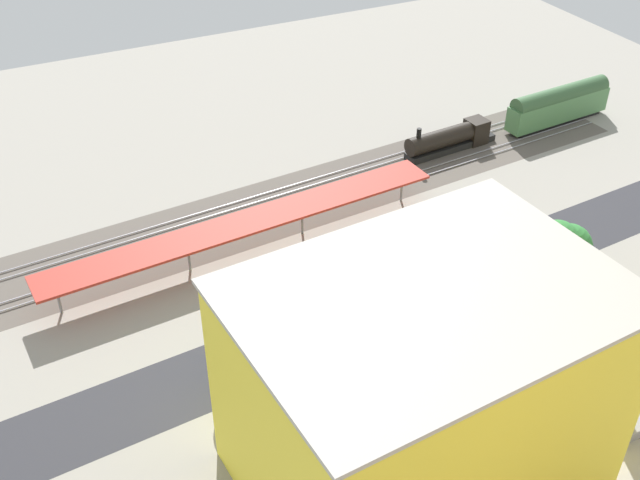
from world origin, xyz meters
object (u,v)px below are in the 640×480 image
object	(u,v)px
parked_car_2	(371,287)
parked_car_3	(320,297)
parked_car_0	(449,258)
street_tree_1	(332,326)
platform_canopy_near	(246,223)
street_tree_3	(233,354)
street_tree_0	(264,346)
traffic_light	(449,284)
passenger_coach	(559,104)
construction_building	(421,390)
box_truck_0	(411,308)
street_tree_4	(557,245)
parked_car_1	(411,272)
box_truck_1	(369,325)
locomotive	(452,138)
street_tree_2	(569,246)

from	to	relation	value
parked_car_2	parked_car_3	xyz separation A→B (m)	(6.08, -0.92, -0.00)
parked_car_0	parked_car_3	xyz separation A→B (m)	(17.24, -0.20, 0.02)
parked_car_0	street_tree_1	size ratio (longest dim) A/B	0.60
platform_canopy_near	street_tree_3	bearing A→B (deg)	65.29
street_tree_0	traffic_light	size ratio (longest dim) A/B	0.92
passenger_coach	parked_car_2	distance (m)	53.66
street_tree_0	construction_building	bearing A→B (deg)	115.96
street_tree_0	box_truck_0	bearing A→B (deg)	-175.97
street_tree_4	passenger_coach	bearing A→B (deg)	-131.16
parked_car_3	street_tree_3	bearing A→B (deg)	31.69
parked_car_1	street_tree_4	distance (m)	16.85
box_truck_1	street_tree_3	xyz separation A→B (m)	(15.43, 0.80, 2.92)
construction_building	street_tree_3	xyz separation A→B (m)	(10.77, -15.83, -5.15)
passenger_coach	street_tree_3	world-z (taller)	street_tree_3
street_tree_0	parked_car_1	bearing A→B (deg)	-160.11
parked_car_3	street_tree_4	world-z (taller)	street_tree_4
parked_car_3	box_truck_1	world-z (taller)	box_truck_1
street_tree_0	street_tree_1	distance (m)	7.12
locomotive	parked_car_2	size ratio (longest dim) A/B	3.41
street_tree_2	parked_car_0	bearing A→B (deg)	-39.35
parked_car_0	street_tree_4	world-z (taller)	street_tree_4
parked_car_1	traffic_light	world-z (taller)	traffic_light
platform_canopy_near	street_tree_0	size ratio (longest dim) A/B	7.58
passenger_coach	street_tree_4	xyz separation A→B (m)	(27.69, 31.68, 1.82)
passenger_coach	street_tree_1	world-z (taller)	street_tree_1
parked_car_2	platform_canopy_near	bearing A→B (deg)	-54.85
parked_car_3	box_truck_1	size ratio (longest dim) A/B	0.43
parked_car_0	construction_building	xyz separation A→B (m)	(19.79, 23.86, 9.09)
construction_building	street_tree_0	distance (m)	18.24
platform_canopy_near	locomotive	bearing A→B (deg)	-164.00
passenger_coach	street_tree_3	xyz separation A→B (m)	(67.10, 31.74, 1.42)
parked_car_0	street_tree_1	distance (m)	22.56
parked_car_1	street_tree_4	size ratio (longest dim) A/B	0.51
parked_car_2	locomotive	bearing A→B (deg)	-138.40
construction_building	street_tree_1	distance (m)	15.85
street_tree_2	street_tree_4	xyz separation A→B (m)	(1.46, -0.49, 0.37)
passenger_coach	traffic_light	xyz separation A→B (m)	(42.48, 31.98, 1.53)
street_tree_3	parked_car_2	bearing A→B (deg)	-159.38
platform_canopy_near	construction_building	bearing A→B (deg)	91.66
locomotive	parked_car_0	size ratio (longest dim) A/B	3.61
construction_building	street_tree_3	bearing A→B (deg)	-59.90
street_tree_3	traffic_light	world-z (taller)	traffic_light
box_truck_1	street_tree_0	world-z (taller)	street_tree_0
parked_car_1	traffic_light	xyz separation A→B (m)	(0.50, 8.06, 4.13)
street_tree_1	street_tree_4	xyz separation A→B (m)	(-29.20, -0.84, 0.18)
traffic_light	box_truck_0	bearing A→B (deg)	-20.45
parked_car_1	street_tree_3	world-z (taller)	street_tree_3
parked_car_1	street_tree_0	size ratio (longest dim) A/B	0.60
locomotive	street_tree_0	distance (m)	54.25
locomotive	traffic_light	size ratio (longest dim) A/B	2.12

